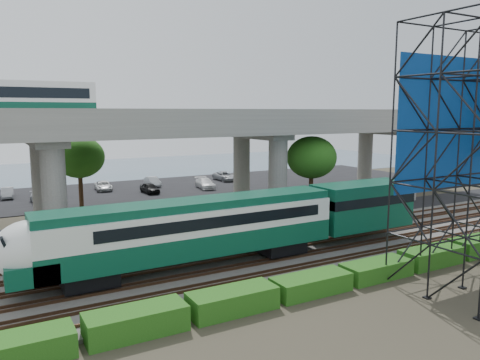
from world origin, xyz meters
TOP-DOWN VIEW (x-y plane):
  - ground at (0.00, 0.00)m, footprint 140.00×140.00m
  - ballast_bed at (0.00, 2.00)m, footprint 90.00×12.00m
  - service_road at (0.00, 10.50)m, footprint 90.00×5.00m
  - parking_lot at (0.00, 34.00)m, footprint 90.00×18.00m
  - harbor_water at (0.00, 56.00)m, footprint 140.00×40.00m
  - rail_tracks at (0.00, 2.00)m, footprint 90.00×9.52m
  - commuter_train at (-1.15, 2.00)m, footprint 29.30×3.06m
  - overpass at (-0.89, 16.00)m, footprint 80.00×12.00m
  - hedge_strip at (1.01, -4.30)m, footprint 34.60×1.80m
  - trees at (-4.67, 16.17)m, footprint 40.94×16.94m
  - parked_cars at (2.11, 33.60)m, footprint 35.33×9.72m

SIDE VIEW (x-z plane):
  - ground at x=0.00m, z-range 0.00..0.00m
  - harbor_water at x=0.00m, z-range 0.00..0.03m
  - service_road at x=0.00m, z-range 0.00..0.08m
  - parking_lot at x=0.00m, z-range 0.00..0.08m
  - ballast_bed at x=0.00m, z-range 0.00..0.20m
  - rail_tracks at x=0.00m, z-range 0.20..0.36m
  - hedge_strip at x=1.01m, z-range -0.04..1.16m
  - parked_cars at x=2.11m, z-range 0.05..1.36m
  - commuter_train at x=-1.15m, z-range 0.73..5.03m
  - trees at x=-4.67m, z-range 1.73..9.42m
  - overpass at x=-0.89m, z-range 2.01..14.41m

